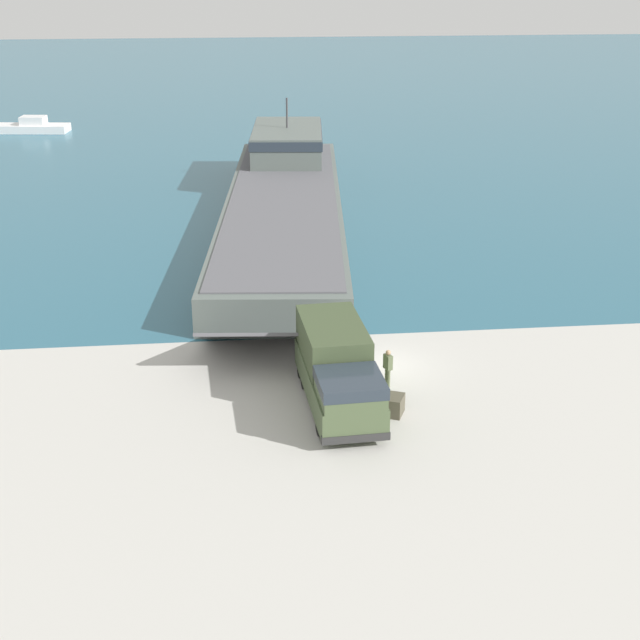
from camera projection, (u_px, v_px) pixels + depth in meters
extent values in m
plane|color=#B7B5AD|center=(380.00, 366.00, 40.80)|extent=(240.00, 240.00, 0.00)
cube|color=#285B70|center=(271.00, 89.00, 127.10)|extent=(240.00, 180.00, 0.01)
cube|color=#56605B|center=(283.00, 213.00, 61.32)|extent=(11.43, 39.44, 2.08)
cube|color=#56565B|center=(283.00, 198.00, 60.91)|extent=(10.66, 37.84, 0.08)
cube|color=#56605B|center=(287.00, 143.00, 72.96)|extent=(6.48, 11.35, 2.46)
cube|color=#28333D|center=(287.00, 134.00, 72.70)|extent=(6.65, 11.47, 0.74)
cylinder|color=#3F3F42|center=(287.00, 113.00, 72.05)|extent=(0.16, 0.16, 2.40)
cube|color=#56565B|center=(271.00, 335.00, 41.28)|extent=(7.04, 4.98, 2.05)
cube|color=#475638|center=(338.00, 384.00, 36.89)|extent=(3.03, 7.69, 1.21)
cube|color=#475638|center=(350.00, 388.00, 34.21)|extent=(2.58, 2.71, 0.93)
cube|color=#28333D|center=(350.00, 382.00, 34.13)|extent=(2.66, 2.74, 0.46)
cube|color=#3C492E|center=(333.00, 341.00, 37.54)|extent=(2.76, 4.92, 1.61)
cube|color=#2D2D2D|center=(356.00, 438.00, 33.69)|extent=(2.65, 0.39, 0.32)
cylinder|color=black|center=(376.00, 418.00, 35.07)|extent=(0.47, 1.13, 1.11)
cylinder|color=black|center=(322.00, 422.00, 34.75)|extent=(0.47, 1.13, 1.11)
cylinder|color=black|center=(355.00, 373.00, 38.85)|extent=(0.47, 1.13, 1.11)
cylinder|color=black|center=(306.00, 376.00, 38.52)|extent=(0.47, 1.13, 1.11)
cylinder|color=black|center=(350.00, 362.00, 39.85)|extent=(0.47, 1.13, 1.11)
cylinder|color=black|center=(303.00, 366.00, 39.53)|extent=(0.47, 1.13, 1.11)
cylinder|color=#566042|center=(386.00, 377.00, 38.82)|extent=(0.14, 0.14, 0.83)
cylinder|color=#566042|center=(389.00, 378.00, 38.67)|extent=(0.14, 0.14, 0.83)
cube|color=#566042|center=(388.00, 362.00, 38.46)|extent=(0.38, 0.50, 0.66)
sphere|color=tan|center=(388.00, 353.00, 38.30)|extent=(0.23, 0.23, 0.23)
cube|color=white|center=(28.00, 128.00, 95.54)|extent=(8.79, 3.72, 0.80)
cube|color=silver|center=(33.00, 120.00, 95.21)|extent=(2.77, 2.19, 0.88)
cube|color=#4C4738|center=(393.00, 405.00, 36.38)|extent=(1.13, 1.21, 0.81)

